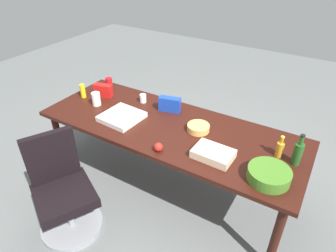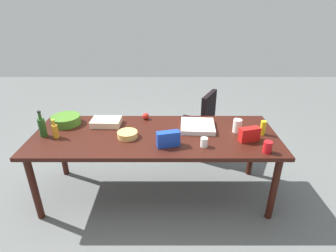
{
  "view_description": "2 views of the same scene",
  "coord_description": "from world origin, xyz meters",
  "px_view_note": "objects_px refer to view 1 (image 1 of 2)",
  "views": [
    {
      "loc": [
        -1.21,
        2.01,
        2.31
      ],
      "look_at": [
        -0.03,
        0.07,
        0.82
      ],
      "focal_mm": 31.61,
      "sensor_mm": 36.0,
      "label": 1
    },
    {
      "loc": [
        0.14,
        -2.48,
        2.07
      ],
      "look_at": [
        0.15,
        0.02,
        0.86
      ],
      "focal_mm": 28.68,
      "sensor_mm": 36.0,
      "label": 2
    }
  ],
  "objects_px": {
    "conference_table": "(169,132)",
    "mayo_jar": "(96,99)",
    "mustard_bottle": "(83,91)",
    "office_chair": "(64,196)",
    "chip_bag_blue": "(170,104)",
    "red_solo_cup": "(109,82)",
    "chip_bowl": "(198,128)",
    "pizza_box": "(122,117)",
    "salad_bowl": "(269,175)",
    "apple_red": "(158,147)",
    "paper_cup": "(143,98)",
    "sheet_cake": "(213,154)",
    "dressing_bottle": "(280,149)",
    "wine_bottle": "(298,153)",
    "chip_bag_red": "(103,90)"
  },
  "relations": [
    {
      "from": "red_solo_cup",
      "to": "mayo_jar",
      "type": "bearing_deg",
      "value": 113.8
    },
    {
      "from": "conference_table",
      "to": "sheet_cake",
      "type": "height_order",
      "value": "sheet_cake"
    },
    {
      "from": "mustard_bottle",
      "to": "chip_bag_red",
      "type": "distance_m",
      "value": 0.22
    },
    {
      "from": "office_chair",
      "to": "mustard_bottle",
      "type": "distance_m",
      "value": 1.2
    },
    {
      "from": "mustard_bottle",
      "to": "office_chair",
      "type": "bearing_deg",
      "value": 122.28
    },
    {
      "from": "chip_bowl",
      "to": "chip_bag_blue",
      "type": "xyz_separation_m",
      "value": [
        0.41,
        -0.18,
        0.04
      ]
    },
    {
      "from": "chip_bowl",
      "to": "mustard_bottle",
      "type": "height_order",
      "value": "mustard_bottle"
    },
    {
      "from": "office_chair",
      "to": "salad_bowl",
      "type": "bearing_deg",
      "value": -156.65
    },
    {
      "from": "conference_table",
      "to": "pizza_box",
      "type": "height_order",
      "value": "pizza_box"
    },
    {
      "from": "office_chair",
      "to": "salad_bowl",
      "type": "relative_size",
      "value": 2.95
    },
    {
      "from": "wine_bottle",
      "to": "paper_cup",
      "type": "height_order",
      "value": "wine_bottle"
    },
    {
      "from": "dressing_bottle",
      "to": "chip_bowl",
      "type": "relative_size",
      "value": 0.95
    },
    {
      "from": "conference_table",
      "to": "paper_cup",
      "type": "height_order",
      "value": "paper_cup"
    },
    {
      "from": "sheet_cake",
      "to": "paper_cup",
      "type": "relative_size",
      "value": 3.56
    },
    {
      "from": "conference_table",
      "to": "mustard_bottle",
      "type": "height_order",
      "value": "mustard_bottle"
    },
    {
      "from": "sheet_cake",
      "to": "dressing_bottle",
      "type": "bearing_deg",
      "value": -147.22
    },
    {
      "from": "mustard_bottle",
      "to": "pizza_box",
      "type": "relative_size",
      "value": 0.42
    },
    {
      "from": "office_chair",
      "to": "mustard_bottle",
      "type": "xyz_separation_m",
      "value": [
        0.58,
        -0.92,
        0.5
      ]
    },
    {
      "from": "salad_bowl",
      "to": "wine_bottle",
      "type": "bearing_deg",
      "value": -114.29
    },
    {
      "from": "chip_bowl",
      "to": "salad_bowl",
      "type": "xyz_separation_m",
      "value": [
        -0.73,
        0.32,
        0.02
      ]
    },
    {
      "from": "office_chair",
      "to": "apple_red",
      "type": "height_order",
      "value": "office_chair"
    },
    {
      "from": "dressing_bottle",
      "to": "red_solo_cup",
      "type": "relative_size",
      "value": 1.78
    },
    {
      "from": "office_chair",
      "to": "chip_bag_blue",
      "type": "xyz_separation_m",
      "value": [
        -0.39,
        -1.16,
        0.5
      ]
    },
    {
      "from": "office_chair",
      "to": "dressing_bottle",
      "type": "distance_m",
      "value": 1.89
    },
    {
      "from": "pizza_box",
      "to": "sheet_cake",
      "type": "relative_size",
      "value": 1.12
    },
    {
      "from": "red_solo_cup",
      "to": "chip_bowl",
      "type": "bearing_deg",
      "value": 167.48
    },
    {
      "from": "apple_red",
      "to": "salad_bowl",
      "type": "bearing_deg",
      "value": -171.66
    },
    {
      "from": "chip_bag_blue",
      "to": "chip_bag_red",
      "type": "xyz_separation_m",
      "value": [
        0.8,
        0.1,
        -0.0
      ]
    },
    {
      "from": "office_chair",
      "to": "apple_red",
      "type": "bearing_deg",
      "value": -140.84
    },
    {
      "from": "mustard_bottle",
      "to": "chip_bag_blue",
      "type": "height_order",
      "value": "mustard_bottle"
    },
    {
      "from": "chip_bowl",
      "to": "red_solo_cup",
      "type": "bearing_deg",
      "value": -12.52
    },
    {
      "from": "salad_bowl",
      "to": "mayo_jar",
      "type": "distance_m",
      "value": 1.88
    },
    {
      "from": "chip_bowl",
      "to": "wine_bottle",
      "type": "relative_size",
      "value": 0.74
    },
    {
      "from": "conference_table",
      "to": "mayo_jar",
      "type": "bearing_deg",
      "value": 3.26
    },
    {
      "from": "pizza_box",
      "to": "mayo_jar",
      "type": "bearing_deg",
      "value": -8.1
    },
    {
      "from": "chip_bowl",
      "to": "paper_cup",
      "type": "relative_size",
      "value": 2.29
    },
    {
      "from": "chip_bowl",
      "to": "paper_cup",
      "type": "height_order",
      "value": "paper_cup"
    },
    {
      "from": "red_solo_cup",
      "to": "chip_bag_red",
      "type": "bearing_deg",
      "value": 116.12
    },
    {
      "from": "apple_red",
      "to": "red_solo_cup",
      "type": "bearing_deg",
      "value": -32.26
    },
    {
      "from": "paper_cup",
      "to": "chip_bag_red",
      "type": "bearing_deg",
      "value": 14.06
    },
    {
      "from": "dressing_bottle",
      "to": "sheet_cake",
      "type": "height_order",
      "value": "dressing_bottle"
    },
    {
      "from": "chip_bag_blue",
      "to": "apple_red",
      "type": "bearing_deg",
      "value": 112.86
    },
    {
      "from": "chip_bag_blue",
      "to": "chip_bag_red",
      "type": "distance_m",
      "value": 0.81
    },
    {
      "from": "conference_table",
      "to": "apple_red",
      "type": "relative_size",
      "value": 33.43
    },
    {
      "from": "chip_bag_red",
      "to": "chip_bowl",
      "type": "bearing_deg",
      "value": 176.54
    },
    {
      "from": "sheet_cake",
      "to": "apple_red",
      "type": "xyz_separation_m",
      "value": [
        0.43,
        0.16,
        0.0
      ]
    },
    {
      "from": "mustard_bottle",
      "to": "paper_cup",
      "type": "distance_m",
      "value": 0.68
    },
    {
      "from": "red_solo_cup",
      "to": "pizza_box",
      "type": "relative_size",
      "value": 0.31
    },
    {
      "from": "mayo_jar",
      "to": "conference_table",
      "type": "bearing_deg",
      "value": -176.74
    },
    {
      "from": "sheet_cake",
      "to": "chip_bowl",
      "type": "bearing_deg",
      "value": -46.11
    }
  ]
}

